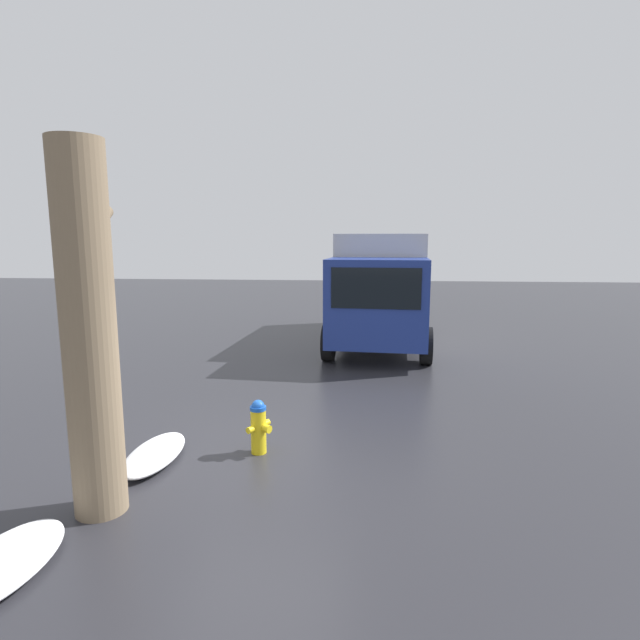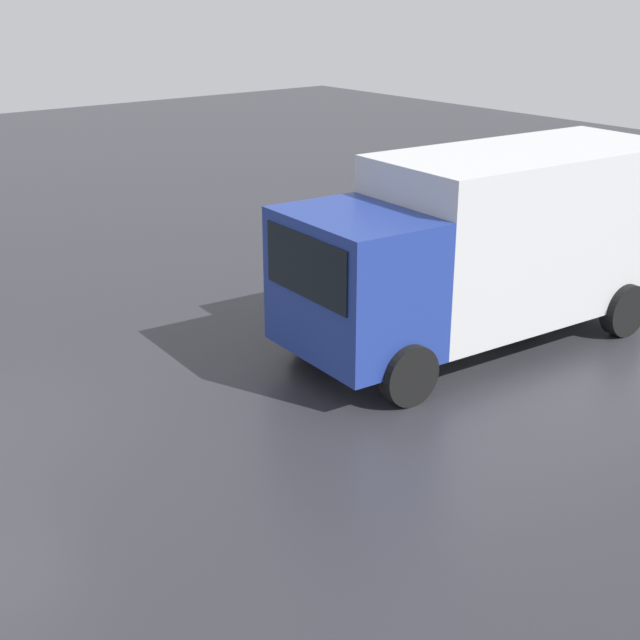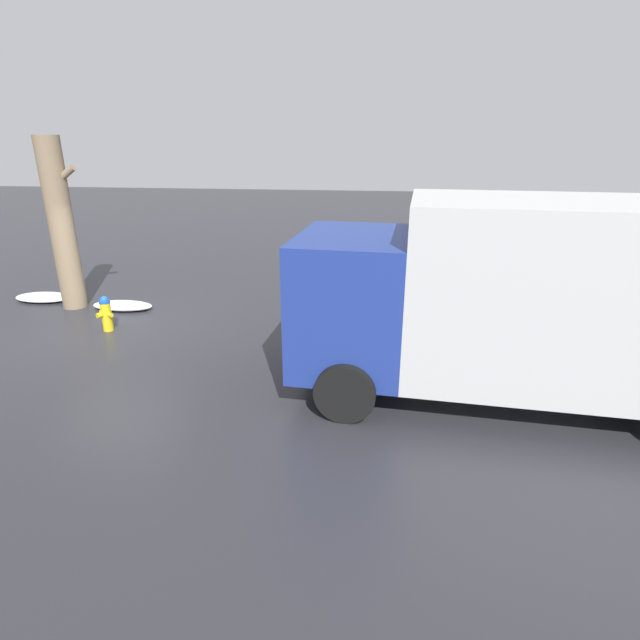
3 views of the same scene
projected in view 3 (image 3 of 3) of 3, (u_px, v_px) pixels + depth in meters
ground_plane at (109, 330)px, 10.72m from camera, size 60.00×60.00×0.00m
fire_hydrant at (106, 313)px, 10.58m from camera, size 0.40×0.35×0.77m
tree_trunk at (62, 225)px, 11.54m from camera, size 0.85×0.56×3.95m
delivery_truck at (537, 297)px, 7.37m from camera, size 7.07×3.03×3.10m
snow_pile_by_hydrant at (44, 297)px, 12.65m from camera, size 1.44×0.78×0.17m
snow_pile_curbside at (123, 306)px, 11.98m from camera, size 1.46×0.64×0.19m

